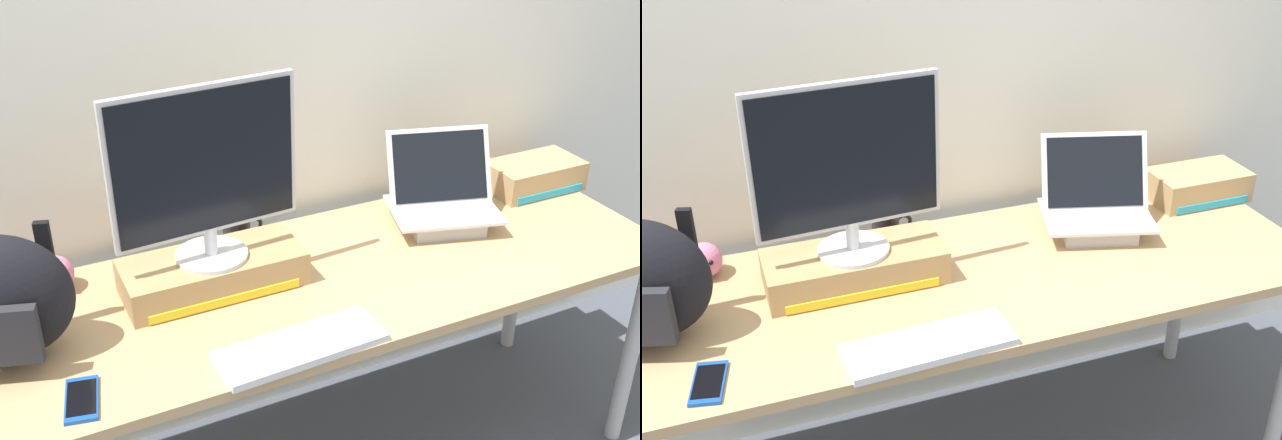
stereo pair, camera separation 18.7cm
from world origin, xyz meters
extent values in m
cube|color=silver|center=(0.00, 0.45, 1.30)|extent=(7.00, 0.10, 2.60)
cube|color=tan|center=(0.00, 0.00, 0.73)|extent=(2.08, 0.70, 0.03)
cylinder|color=#B2B2B7|center=(0.98, -0.29, 0.36)|extent=(0.05, 0.05, 0.72)
cylinder|color=#B2B2B7|center=(0.98, 0.29, 0.36)|extent=(0.05, 0.05, 0.72)
cube|color=#A88456|center=(-0.29, 0.08, 0.80)|extent=(0.49, 0.21, 0.10)
cube|color=yellow|center=(-0.29, -0.03, 0.77)|extent=(0.42, 0.00, 0.02)
cylinder|color=silver|center=(-0.29, 0.08, 0.85)|extent=(0.20, 0.20, 0.01)
cylinder|color=silver|center=(-0.29, 0.08, 0.90)|extent=(0.04, 0.04, 0.08)
cube|color=silver|center=(-0.29, 0.08, 1.13)|extent=(0.51, 0.05, 0.40)
cube|color=black|center=(-0.28, 0.07, 1.13)|extent=(0.48, 0.04, 0.38)
cube|color=#ADADB2|center=(0.48, 0.10, 0.77)|extent=(0.27, 0.25, 0.05)
cube|color=silver|center=(0.48, 0.10, 0.81)|extent=(0.38, 0.33, 0.01)
cube|color=#B7B7BC|center=(0.48, 0.12, 0.81)|extent=(0.32, 0.21, 0.00)
cube|color=silver|center=(0.50, 0.17, 0.92)|extent=(0.35, 0.20, 0.22)
cube|color=black|center=(0.50, 0.17, 0.92)|extent=(0.31, 0.18, 0.20)
cube|color=white|center=(-0.19, -0.28, 0.76)|extent=(0.42, 0.16, 0.02)
cube|color=silver|center=(-0.19, -0.28, 0.77)|extent=(0.40, 0.14, 0.00)
ellipsoid|color=black|center=(-0.82, 0.01, 0.91)|extent=(0.37, 0.28, 0.32)
cube|color=black|center=(-0.70, 0.08, 0.93)|extent=(0.04, 0.03, 0.24)
cylinder|color=black|center=(-0.15, 0.26, 0.80)|extent=(0.08, 0.08, 0.10)
torus|color=black|center=(-0.09, 0.26, 0.81)|extent=(0.06, 0.01, 0.06)
cube|color=#19479E|center=(-0.70, -0.24, 0.75)|extent=(0.10, 0.16, 0.01)
cube|color=black|center=(-0.70, -0.24, 0.76)|extent=(0.09, 0.13, 0.00)
sphere|color=#CC7099|center=(-0.67, 0.25, 0.80)|extent=(0.10, 0.10, 0.10)
sphere|color=black|center=(-0.69, 0.21, 0.81)|extent=(0.01, 0.01, 0.01)
sphere|color=black|center=(-0.66, 0.21, 0.81)|extent=(0.01, 0.01, 0.01)
cube|color=tan|center=(0.91, 0.20, 0.80)|extent=(0.32, 0.18, 0.10)
cube|color=#2899BC|center=(0.91, 0.10, 0.77)|extent=(0.27, 0.00, 0.02)
camera|label=1|loc=(-0.81, -1.67, 1.92)|focal=43.77mm
camera|label=2|loc=(-0.64, -1.75, 1.92)|focal=43.77mm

